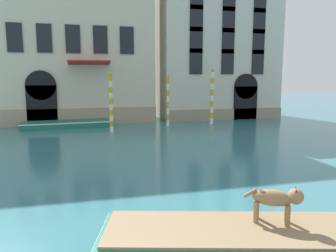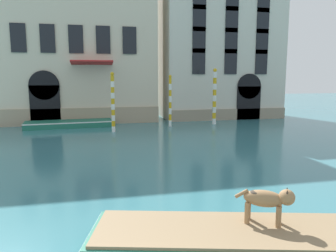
{
  "view_description": "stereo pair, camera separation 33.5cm",
  "coord_description": "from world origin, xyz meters",
  "px_view_note": "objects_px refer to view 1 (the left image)",
  "views": [
    {
      "loc": [
        0.15,
        -2.61,
        3.65
      ],
      "look_at": [
        4.05,
        13.08,
        1.2
      ],
      "focal_mm": 35.0,
      "sensor_mm": 36.0,
      "label": 1
    },
    {
      "loc": [
        0.48,
        -2.69,
        3.65
      ],
      "look_at": [
        4.05,
        13.08,
        1.2
      ],
      "focal_mm": 35.0,
      "sensor_mm": 36.0,
      "label": 2
    }
  ],
  "objects_px": {
    "mooring_pole_0": "(168,101)",
    "mooring_pole_1": "(111,102)",
    "dog_on_deck": "(277,199)",
    "mooring_pole_2": "(212,96)",
    "boat_foreground": "(255,240)",
    "boat_moored_near_palazzo": "(66,124)"
  },
  "relations": [
    {
      "from": "mooring_pole_0",
      "to": "mooring_pole_1",
      "type": "distance_m",
      "value": 4.52
    },
    {
      "from": "dog_on_deck",
      "to": "mooring_pole_1",
      "type": "distance_m",
      "value": 16.06
    },
    {
      "from": "mooring_pole_2",
      "to": "mooring_pole_1",
      "type": "bearing_deg",
      "value": -166.54
    },
    {
      "from": "dog_on_deck",
      "to": "mooring_pole_0",
      "type": "bearing_deg",
      "value": 115.27
    },
    {
      "from": "mooring_pole_0",
      "to": "mooring_pole_1",
      "type": "relative_size",
      "value": 0.96
    },
    {
      "from": "boat_foreground",
      "to": "boat_moored_near_palazzo",
      "type": "distance_m",
      "value": 19.33
    },
    {
      "from": "boat_moored_near_palazzo",
      "to": "mooring_pole_2",
      "type": "bearing_deg",
      "value": -9.1
    },
    {
      "from": "boat_moored_near_palazzo",
      "to": "mooring_pole_2",
      "type": "xyz_separation_m",
      "value": [
        10.82,
        -0.87,
        1.9
      ]
    },
    {
      "from": "boat_moored_near_palazzo",
      "to": "mooring_pole_1",
      "type": "distance_m",
      "value": 4.43
    },
    {
      "from": "boat_foreground",
      "to": "mooring_pole_0",
      "type": "distance_m",
      "value": 17.81
    },
    {
      "from": "dog_on_deck",
      "to": "mooring_pole_2",
      "type": "distance_m",
      "value": 18.61
    },
    {
      "from": "dog_on_deck",
      "to": "mooring_pole_1",
      "type": "height_order",
      "value": "mooring_pole_1"
    },
    {
      "from": "mooring_pole_0",
      "to": "mooring_pole_2",
      "type": "bearing_deg",
      "value": 4.86
    },
    {
      "from": "boat_foreground",
      "to": "mooring_pole_2",
      "type": "height_order",
      "value": "mooring_pole_2"
    },
    {
      "from": "boat_moored_near_palazzo",
      "to": "mooring_pole_2",
      "type": "height_order",
      "value": "mooring_pole_2"
    },
    {
      "from": "boat_moored_near_palazzo",
      "to": "mooring_pole_2",
      "type": "distance_m",
      "value": 11.02
    },
    {
      "from": "dog_on_deck",
      "to": "boat_moored_near_palazzo",
      "type": "height_order",
      "value": "dog_on_deck"
    },
    {
      "from": "mooring_pole_0",
      "to": "mooring_pole_1",
      "type": "xyz_separation_m",
      "value": [
        -4.24,
        -1.56,
        0.09
      ]
    },
    {
      "from": "boat_foreground",
      "to": "mooring_pole_2",
      "type": "relative_size",
      "value": 1.56
    },
    {
      "from": "boat_moored_near_palazzo",
      "to": "mooring_pole_1",
      "type": "height_order",
      "value": "mooring_pole_1"
    },
    {
      "from": "boat_foreground",
      "to": "mooring_pole_0",
      "type": "xyz_separation_m",
      "value": [
        2.49,
        17.56,
        1.59
      ]
    },
    {
      "from": "mooring_pole_0",
      "to": "mooring_pole_2",
      "type": "height_order",
      "value": "mooring_pole_2"
    }
  ]
}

